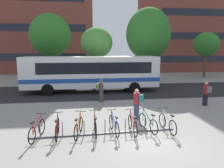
{
  "coord_description": "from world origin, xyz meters",
  "views": [
    {
      "loc": [
        -2.51,
        -8.12,
        3.81
      ],
      "look_at": [
        -0.8,
        5.16,
        1.58
      ],
      "focal_mm": 33.2,
      "sensor_mm": 36.0,
      "label": 1
    }
  ],
  "objects": [
    {
      "name": "commuter_teal_pack_2",
      "position": [
        0.28,
        2.66,
        0.98
      ],
      "size": [
        0.61,
        0.54,
        1.7
      ],
      "rotation": [
        0.0,
        0.0,
        2.58
      ],
      "color": "#2D3851",
      "rests_on": "ground"
    },
    {
      "name": "ground",
      "position": [
        0.0,
        0.0,
        0.0
      ],
      "size": [
        200.0,
        200.0,
        0.0
      ],
      "primitive_type": "plane",
      "color": "gray"
    },
    {
      "name": "street_tree_1",
      "position": [
        -6.51,
        17.43,
        5.46
      ],
      "size": [
        4.77,
        4.77,
        7.97
      ],
      "color": "brown",
      "rests_on": "ground"
    },
    {
      "name": "parked_bicycle_green_6",
      "position": [
        0.39,
        0.98,
        0.38
      ],
      "size": [
        0.6,
        1.68,
        0.99
      ],
      "rotation": [
        0.0,
        0.0,
        1.81
      ],
      "color": "black",
      "rests_on": "ground"
    },
    {
      "name": "parked_bicycle_silver_7",
      "position": [
        1.27,
        0.79,
        0.38
      ],
      "size": [
        0.52,
        1.72,
        0.99
      ],
      "rotation": [
        0.0,
        0.0,
        1.67
      ],
      "color": "black",
      "rests_on": "ground"
    },
    {
      "name": "commuter_olive_pack_1",
      "position": [
        -1.44,
        6.66,
        0.96
      ],
      "size": [
        0.56,
        0.39,
        1.66
      ],
      "rotation": [
        0.0,
        0.0,
        0.15
      ],
      "color": "#47382D",
      "rests_on": "ground"
    },
    {
      "name": "city_bus",
      "position": [
        -2.04,
        10.67,
        1.78
      ],
      "size": [
        12.06,
        2.71,
        3.2
      ],
      "rotation": [
        0.0,
        0.0,
        3.15
      ],
      "color": "white",
      "rests_on": "ground"
    },
    {
      "name": "street_tree_3",
      "position": [
        13.84,
        18.57,
        4.53
      ],
      "size": [
        3.4,
        3.4,
        6.16
      ],
      "color": "brown",
      "rests_on": "ground"
    },
    {
      "name": "parked_bicycle_red_1",
      "position": [
        -3.79,
        0.75,
        0.38
      ],
      "size": [
        0.52,
        1.72,
        0.99
      ],
      "rotation": [
        0.0,
        0.0,
        1.62
      ],
      "color": "black",
      "rests_on": "ground"
    },
    {
      "name": "bike_rack",
      "position": [
        -1.68,
        0.8,
        0.09
      ],
      "size": [
        6.62,
        0.32,
        0.7
      ],
      "rotation": [
        0.0,
        0.0,
        0.04
      ],
      "color": "#47474C",
      "rests_on": "ground"
    },
    {
      "name": "building_left_wing",
      "position": [
        -10.92,
        31.03,
        8.93
      ],
      "size": [
        19.36,
        10.9,
        17.86
      ],
      "color": "brown",
      "rests_on": "ground"
    },
    {
      "name": "building_right_wing",
      "position": [
        20.66,
        30.13,
        11.39
      ],
      "size": [
        24.52,
        10.15,
        22.79
      ],
      "color": "brown",
      "rests_on": "ground"
    },
    {
      "name": "street_tree_0",
      "position": [
        4.6,
        15.12,
        5.54
      ],
      "size": [
        4.99,
        4.99,
        8.45
      ],
      "color": "brown",
      "rests_on": "ground"
    },
    {
      "name": "street_tree_2",
      "position": [
        -1.26,
        14.59,
        4.53
      ],
      "size": [
        3.43,
        3.43,
        6.18
      ],
      "color": "brown",
      "rests_on": "ground"
    },
    {
      "name": "parked_bicycle_blue_4",
      "position": [
        -1.26,
        0.88,
        0.38
      ],
      "size": [
        0.52,
        1.72,
        0.99
      ],
      "rotation": [
        0.0,
        0.0,
        1.69
      ],
      "color": "black",
      "rests_on": "ground"
    },
    {
      "name": "parked_bicycle_orange_2",
      "position": [
        -2.87,
        0.8,
        0.38
      ],
      "size": [
        0.53,
        1.7,
        0.99
      ],
      "rotation": [
        0.0,
        0.0,
        1.39
      ],
      "color": "black",
      "rests_on": "ground"
    },
    {
      "name": "parked_bicycle_red_3",
      "position": [
        -2.12,
        0.89,
        0.38
      ],
      "size": [
        0.52,
        1.72,
        0.99
      ],
      "rotation": [
        0.0,
        0.0,
        1.57
      ],
      "color": "black",
      "rests_on": "ground"
    },
    {
      "name": "bus_lane_asphalt",
      "position": [
        0.0,
        10.67,
        0.0
      ],
      "size": [
        80.0,
        7.2,
        0.01
      ],
      "primitive_type": "cube",
      "color": "#232326",
      "rests_on": "ground"
    },
    {
      "name": "commuter_grey_pack_0",
      "position": [
        5.63,
        4.76,
        0.97
      ],
      "size": [
        0.47,
        0.6,
        1.69
      ],
      "rotation": [
        0.0,
        0.0,
        1.93
      ],
      "color": "black",
      "rests_on": "ground"
    },
    {
      "name": "parked_bicycle_red_5",
      "position": [
        -0.4,
        0.82,
        0.38
      ],
      "size": [
        0.52,
        1.72,
        0.99
      ],
      "rotation": [
        0.0,
        0.0,
        1.59
      ],
      "color": "black",
      "rests_on": "ground"
    },
    {
      "name": "parked_bicycle_red_0",
      "position": [
        -4.63,
        0.68,
        0.38
      ],
      "size": [
        0.53,
        1.7,
        0.99
      ],
      "rotation": [
        0.0,
        0.0,
        1.38
      ],
      "color": "black",
      "rests_on": "ground"
    }
  ]
}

